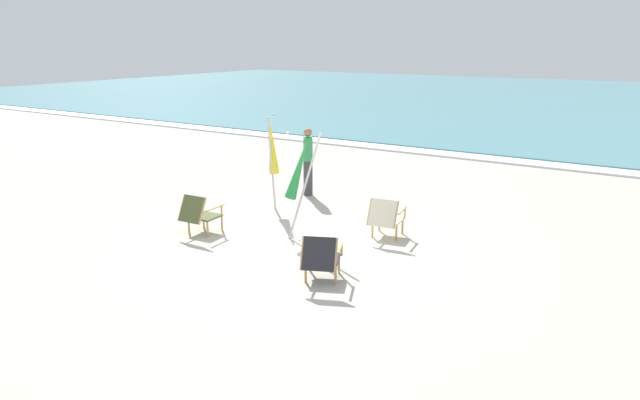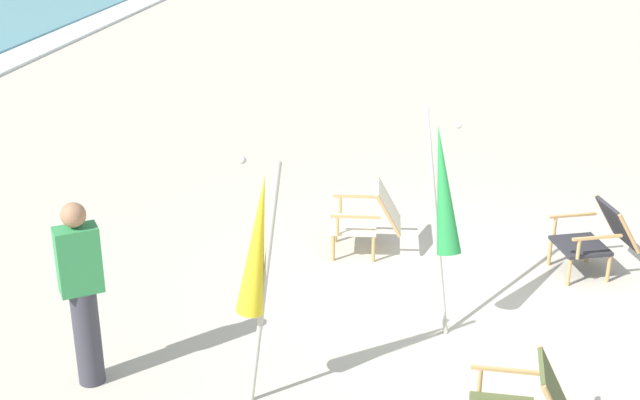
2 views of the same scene
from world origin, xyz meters
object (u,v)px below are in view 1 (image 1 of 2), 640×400
Objects in this scene: beach_chair_front_right at (385,217)px; person_near_chairs at (308,161)px; umbrella_furled_yellow at (272,148)px; umbrella_furled_green at (299,170)px; beach_chair_back_right at (199,213)px; beach_chair_far_center at (321,257)px.

beach_chair_front_right is 0.51× the size of person_near_chairs.
umbrella_furled_yellow is 1.99m from umbrella_furled_green.
umbrella_furled_green reaches higher than beach_chair_back_right.
beach_chair_far_center is at bearing -46.81° from umbrella_furled_green.
beach_chair_front_right is 3.08m from umbrella_furled_yellow.
beach_chair_back_right is 0.39× the size of umbrella_furled_green.
person_near_chairs is at bearing 91.92° from umbrella_furled_yellow.
umbrella_furled_yellow reaches higher than beach_chair_back_right.
beach_chair_back_right is 3.57m from person_near_chairs.
umbrella_furled_green is at bearing -39.04° from umbrella_furled_yellow.
person_near_chairs is at bearing 87.13° from beach_chair_back_right.
beach_chair_far_center is at bearing -42.99° from umbrella_furled_yellow.
person_near_chairs reaches higher than beach_chair_far_center.
person_near_chairs is (0.18, 3.54, 0.41)m from beach_chair_back_right.
beach_chair_back_right is 0.85× the size of beach_chair_far_center.
umbrella_furled_green is 3.20m from person_near_chairs.
person_near_chairs reaches higher than beach_chair_front_right.
beach_chair_back_right reaches higher than beach_chair_far_center.
beach_chair_far_center is 0.44× the size of umbrella_furled_yellow.
beach_chair_far_center is 2.37m from beach_chair_front_right.
person_near_chairs is (-0.05, 1.47, -0.54)m from umbrella_furled_yellow.
beach_chair_back_right is 3.25m from beach_chair_far_center.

